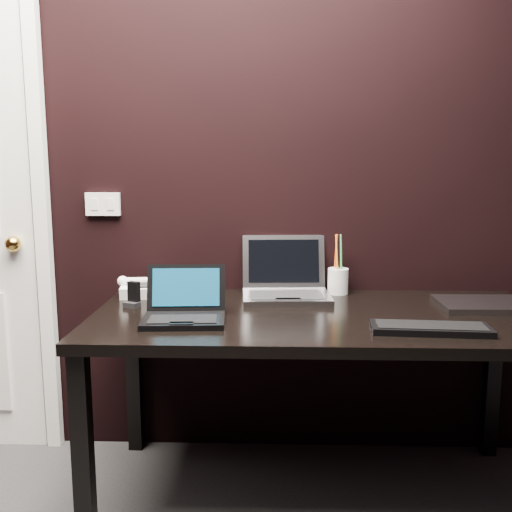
{
  "coord_description": "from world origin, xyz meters",
  "views": [
    {
      "loc": [
        0.13,
        -0.68,
        1.3
      ],
      "look_at": [
        0.06,
        1.35,
        0.97
      ],
      "focal_mm": 40.0,
      "sensor_mm": 36.0,
      "label": 1
    }
  ],
  "objects_px": {
    "desk": "(319,333)",
    "silver_laptop": "(286,287)",
    "ext_keyboard": "(431,328)",
    "mobile_phone": "(133,297)",
    "desk_phone": "(142,288)",
    "pen_cup": "(338,280)",
    "netbook": "(184,310)",
    "closed_laptop": "(483,305)"
  },
  "relations": [
    {
      "from": "desk",
      "to": "silver_laptop",
      "type": "height_order",
      "value": "silver_laptop"
    },
    {
      "from": "ext_keyboard",
      "to": "mobile_phone",
      "type": "xyz_separation_m",
      "value": [
        -1.08,
        0.3,
        0.02
      ]
    },
    {
      "from": "desk_phone",
      "to": "pen_cup",
      "type": "bearing_deg",
      "value": 5.31
    },
    {
      "from": "netbook",
      "to": "pen_cup",
      "type": "relative_size",
      "value": 1.18
    },
    {
      "from": "closed_laptop",
      "to": "pen_cup",
      "type": "distance_m",
      "value": 0.59
    },
    {
      "from": "netbook",
      "to": "closed_laptop",
      "type": "bearing_deg",
      "value": 10.95
    },
    {
      "from": "silver_laptop",
      "to": "ext_keyboard",
      "type": "distance_m",
      "value": 0.67
    },
    {
      "from": "ext_keyboard",
      "to": "desk_phone",
      "type": "xyz_separation_m",
      "value": [
        -1.08,
        0.48,
        0.02
      ]
    },
    {
      "from": "mobile_phone",
      "to": "desk",
      "type": "bearing_deg",
      "value": -6.02
    },
    {
      "from": "pen_cup",
      "to": "closed_laptop",
      "type": "bearing_deg",
      "value": -22.43
    },
    {
      "from": "ext_keyboard",
      "to": "desk_phone",
      "type": "relative_size",
      "value": 1.99
    },
    {
      "from": "netbook",
      "to": "closed_laptop",
      "type": "distance_m",
      "value": 1.16
    },
    {
      "from": "ext_keyboard",
      "to": "pen_cup",
      "type": "distance_m",
      "value": 0.61
    },
    {
      "from": "ext_keyboard",
      "to": "mobile_phone",
      "type": "height_order",
      "value": "mobile_phone"
    },
    {
      "from": "desk",
      "to": "pen_cup",
      "type": "distance_m",
      "value": 0.37
    },
    {
      "from": "ext_keyboard",
      "to": "mobile_phone",
      "type": "bearing_deg",
      "value": 164.25
    },
    {
      "from": "desk_phone",
      "to": "mobile_phone",
      "type": "distance_m",
      "value": 0.18
    },
    {
      "from": "closed_laptop",
      "to": "mobile_phone",
      "type": "bearing_deg",
      "value": -178.78
    },
    {
      "from": "pen_cup",
      "to": "mobile_phone",
      "type": "bearing_deg",
      "value": -163.0
    },
    {
      "from": "ext_keyboard",
      "to": "closed_laptop",
      "type": "bearing_deg",
      "value": 48.52
    },
    {
      "from": "silver_laptop",
      "to": "desk",
      "type": "bearing_deg",
      "value": -64.15
    },
    {
      "from": "silver_laptop",
      "to": "closed_laptop",
      "type": "distance_m",
      "value": 0.78
    },
    {
      "from": "mobile_phone",
      "to": "pen_cup",
      "type": "xyz_separation_m",
      "value": [
        0.83,
        0.25,
        0.02
      ]
    },
    {
      "from": "closed_laptop",
      "to": "desk_phone",
      "type": "relative_size",
      "value": 1.75
    },
    {
      "from": "ext_keyboard",
      "to": "mobile_phone",
      "type": "relative_size",
      "value": 4.04
    },
    {
      "from": "silver_laptop",
      "to": "pen_cup",
      "type": "relative_size",
      "value": 1.45
    },
    {
      "from": "mobile_phone",
      "to": "silver_laptop",
      "type": "bearing_deg",
      "value": 16.08
    },
    {
      "from": "closed_laptop",
      "to": "pen_cup",
      "type": "height_order",
      "value": "pen_cup"
    },
    {
      "from": "desk",
      "to": "closed_laptop",
      "type": "relative_size",
      "value": 4.86
    },
    {
      "from": "desk_phone",
      "to": "mobile_phone",
      "type": "xyz_separation_m",
      "value": [
        0.01,
        -0.18,
        0.0
      ]
    },
    {
      "from": "desk",
      "to": "ext_keyboard",
      "type": "height_order",
      "value": "ext_keyboard"
    },
    {
      "from": "netbook",
      "to": "mobile_phone",
      "type": "xyz_separation_m",
      "value": [
        -0.23,
        0.19,
        -0.0
      ]
    },
    {
      "from": "desk",
      "to": "silver_laptop",
      "type": "relative_size",
      "value": 4.53
    },
    {
      "from": "pen_cup",
      "to": "desk_phone",
      "type": "bearing_deg",
      "value": -174.69
    },
    {
      "from": "mobile_phone",
      "to": "pen_cup",
      "type": "bearing_deg",
      "value": 17.0
    },
    {
      "from": "silver_laptop",
      "to": "desk_phone",
      "type": "bearing_deg",
      "value": 179.79
    },
    {
      "from": "ext_keyboard",
      "to": "mobile_phone",
      "type": "distance_m",
      "value": 1.12
    },
    {
      "from": "desk_phone",
      "to": "pen_cup",
      "type": "relative_size",
      "value": 0.78
    },
    {
      "from": "ext_keyboard",
      "to": "silver_laptop",
      "type": "bearing_deg",
      "value": 134.94
    },
    {
      "from": "pen_cup",
      "to": "silver_laptop",
      "type": "bearing_deg",
      "value": -160.61
    },
    {
      "from": "closed_laptop",
      "to": "mobile_phone",
      "type": "xyz_separation_m",
      "value": [
        -1.37,
        -0.03,
        0.03
      ]
    },
    {
      "from": "desk",
      "to": "desk_phone",
      "type": "distance_m",
      "value": 0.78
    }
  ]
}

